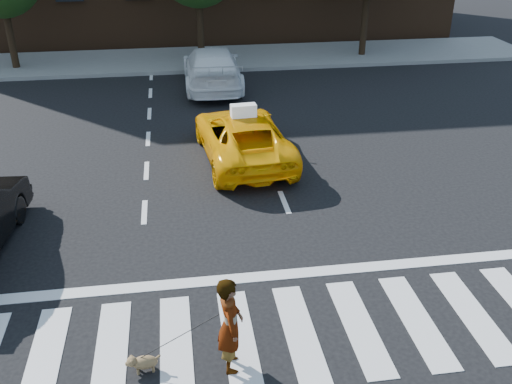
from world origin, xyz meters
TOP-DOWN VIEW (x-y plane):
  - ground at (0.00, 0.00)m, footprint 120.00×120.00m
  - crosswalk at (0.00, 0.00)m, footprint 13.00×2.40m
  - stop_line at (0.00, 1.60)m, footprint 12.00×0.30m
  - sidewalk_far at (0.00, 17.50)m, footprint 30.00×4.00m
  - taxi at (0.97, 7.00)m, footprint 2.48×4.73m
  - white_suv at (0.68, 13.64)m, footprint 2.12×5.05m
  - woman at (-0.18, -0.57)m, footprint 0.40×0.59m
  - dog at (-1.50, -0.49)m, footprint 0.53×0.23m
  - taxi_sign at (0.97, 6.80)m, footprint 0.67×0.33m

SIDE VIEW (x-z plane):
  - ground at x=0.00m, z-range 0.00..0.00m
  - crosswalk at x=0.00m, z-range 0.00..0.01m
  - stop_line at x=0.00m, z-range 0.00..0.01m
  - sidewalk_far at x=0.00m, z-range 0.00..0.15m
  - dog at x=-1.50m, z-range 0.03..0.33m
  - taxi at x=0.97m, z-range 0.00..1.27m
  - white_suv at x=0.68m, z-range 0.00..1.46m
  - woman at x=-0.18m, z-range 0.00..1.59m
  - taxi_sign at x=0.97m, z-range 1.27..1.59m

